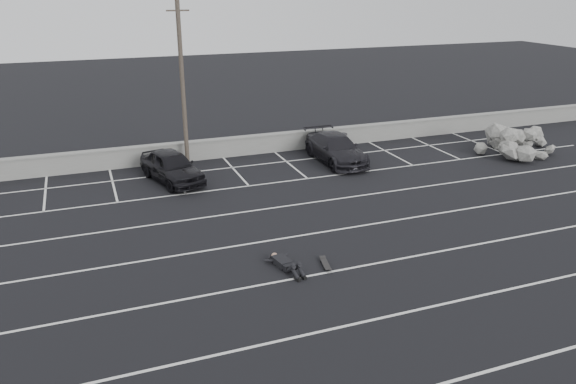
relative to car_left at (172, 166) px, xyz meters
name	(u,v)px	position (x,y,z in m)	size (l,w,h in m)	color
ground	(381,263)	(5.25, -10.98, -0.75)	(120.00, 120.00, 0.00)	black
seawall	(257,144)	(5.25, 3.02, -0.20)	(50.00, 0.45, 1.06)	gray
stall_lines	(326,216)	(5.17, -6.57, -0.74)	(36.00, 20.05, 0.01)	silver
car_left	(172,166)	(0.00, 0.00, 0.00)	(1.76, 4.39, 1.49)	black
car_right	(336,149)	(8.73, 0.09, -0.03)	(2.02, 4.97, 1.44)	black
utility_pole	(183,85)	(1.17, 2.22, 3.46)	(1.11, 0.22, 8.32)	#4C4238
trash_bin	(342,141)	(10.13, 2.23, -0.30)	(0.66, 0.66, 0.89)	black
riprap_pile	(510,146)	(18.39, -2.13, -0.24)	(5.14, 4.25, 1.41)	gray
person	(282,259)	(2.01, -9.96, -0.50)	(1.40, 2.57, 0.49)	black
skateboard	(325,264)	(3.37, -10.52, -0.67)	(0.37, 0.86, 0.10)	black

